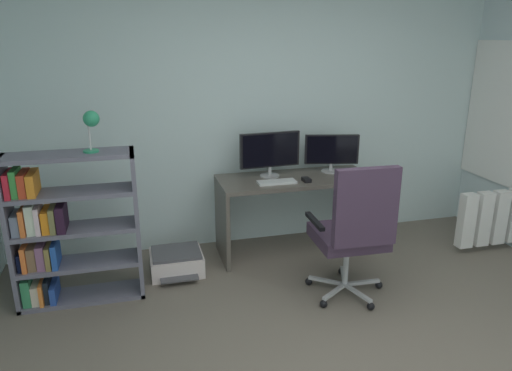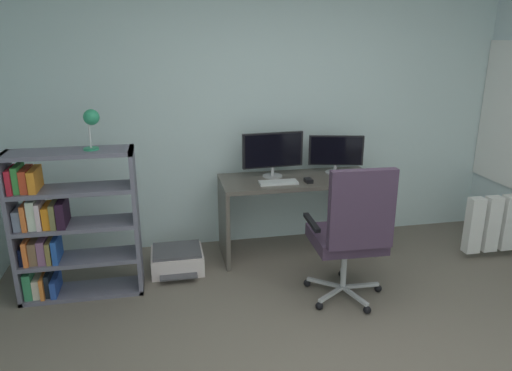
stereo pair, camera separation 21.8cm
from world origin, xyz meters
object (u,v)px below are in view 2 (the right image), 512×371
(monitor_secondary, at_px, (336,152))
(office_chair, at_px, (352,230))
(desk, at_px, (298,198))
(printer, at_px, (177,260))
(keyboard, at_px, (278,182))
(computer_mouse, at_px, (308,181))
(bookshelf, at_px, (62,228))
(desk_lamp, at_px, (91,121))
(monitor_main, at_px, (273,152))

(monitor_secondary, distance_m, office_chair, 1.13)
(desk, bearing_deg, printer, -172.18)
(keyboard, bearing_deg, office_chair, -66.23)
(computer_mouse, distance_m, bookshelf, 2.07)
(monitor_secondary, relative_size, printer, 1.07)
(bookshelf, height_order, printer, bookshelf)
(office_chair, distance_m, desk_lamp, 2.07)
(keyboard, height_order, office_chair, office_chair)
(monitor_secondary, height_order, keyboard, monitor_secondary)
(monitor_main, xyz_separation_m, bookshelf, (-1.77, -0.49, -0.40))
(computer_mouse, bearing_deg, printer, 178.97)
(monitor_secondary, relative_size, keyboard, 1.48)
(bookshelf, xyz_separation_m, desk_lamp, (0.30, -0.00, 0.81))
(monitor_main, height_order, office_chair, monitor_main)
(keyboard, distance_m, office_chair, 0.91)
(monitor_secondary, height_order, office_chair, office_chair)
(desk, relative_size, keyboard, 4.18)
(keyboard, xyz_separation_m, bookshelf, (-1.78, -0.27, -0.17))
(desk, xyz_separation_m, printer, (-1.13, -0.16, -0.44))
(keyboard, relative_size, computer_mouse, 3.40)
(monitor_secondary, xyz_separation_m, bookshelf, (-2.38, -0.49, -0.37))
(computer_mouse, xyz_separation_m, bookshelf, (-2.04, -0.25, -0.18))
(monitor_main, bearing_deg, office_chair, -71.41)
(desk_lamp, relative_size, printer, 0.64)
(office_chair, height_order, desk_lamp, desk_lamp)
(office_chair, xyz_separation_m, desk_lamp, (-1.83, 0.56, 0.78))
(monitor_secondary, xyz_separation_m, desk_lamp, (-2.08, -0.49, 0.45))
(monitor_main, height_order, printer, monitor_main)
(keyboard, distance_m, bookshelf, 1.80)
(monitor_main, xyz_separation_m, printer, (-0.91, -0.25, -0.87))
(monitor_main, distance_m, keyboard, 0.32)
(computer_mouse, relative_size, bookshelf, 0.09)
(keyboard, bearing_deg, printer, -177.29)
(desk, xyz_separation_m, computer_mouse, (0.05, -0.14, 0.21))
(keyboard, xyz_separation_m, desk_lamp, (-1.48, -0.27, 0.64))
(desk, relative_size, computer_mouse, 14.21)
(monitor_secondary, height_order, desk_lamp, desk_lamp)
(monitor_secondary, bearing_deg, computer_mouse, -144.48)
(monitor_main, height_order, computer_mouse, monitor_main)
(printer, bearing_deg, computer_mouse, 0.54)
(desk, height_order, keyboard, keyboard)
(bookshelf, bearing_deg, office_chair, -14.68)
(desk_lamp, bearing_deg, office_chair, -16.94)
(printer, bearing_deg, monitor_secondary, 9.41)
(keyboard, bearing_deg, computer_mouse, -3.50)
(computer_mouse, distance_m, desk_lamp, 1.87)
(office_chair, bearing_deg, computer_mouse, 95.84)
(desk, distance_m, desk_lamp, 1.94)
(keyboard, distance_m, computer_mouse, 0.27)
(desk_lamp, bearing_deg, keyboard, 10.46)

